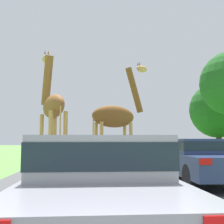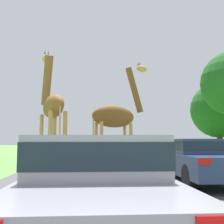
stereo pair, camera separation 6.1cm
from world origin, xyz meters
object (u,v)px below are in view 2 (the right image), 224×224
at_px(car_queue_left, 115,148).
at_px(tree_mid_field, 219,110).
at_px(car_queue_right, 70,147).
at_px(car_lead_maroon, 96,179).
at_px(giraffe_companion, 52,107).
at_px(giraffe_near_road, 117,116).
at_px(car_verge_right, 122,147).
at_px(car_far_ahead, 197,158).

bearing_deg(car_queue_left, tree_mid_field, 35.80).
bearing_deg(car_queue_right, car_lead_maroon, -84.44).
distance_m(giraffe_companion, car_queue_right, 14.27).
height_order(giraffe_near_road, car_verge_right, giraffe_near_road).
xyz_separation_m(car_verge_right, tree_mid_field, (10.52, 1.18, 3.84)).
bearing_deg(car_far_ahead, tree_mid_field, 63.19).
relative_size(car_queue_right, car_queue_left, 0.96).
bearing_deg(giraffe_near_road, car_queue_right, 167.48).
distance_m(giraffe_companion, car_queue_left, 10.89).
distance_m(car_queue_right, car_far_ahead, 16.09).
bearing_deg(giraffe_near_road, car_far_ahead, 11.36).
height_order(giraffe_near_road, car_queue_left, giraffe_near_road).
bearing_deg(giraffe_near_road, car_lead_maroon, -33.18).
distance_m(giraffe_companion, car_far_ahead, 5.20).
bearing_deg(car_queue_left, giraffe_companion, -106.51).
bearing_deg(car_queue_left, car_verge_right, 80.35).
distance_m(car_lead_maroon, car_far_ahead, 5.67).
height_order(car_lead_maroon, car_queue_right, car_queue_right).
relative_size(car_lead_maroon, car_far_ahead, 1.00).
relative_size(giraffe_near_road, car_queue_left, 1.06).
height_order(giraffe_near_road, car_queue_right, giraffe_near_road).
bearing_deg(tree_mid_field, car_verge_right, -173.61).
xyz_separation_m(car_lead_maroon, car_queue_left, (1.56, 15.99, 0.03)).
xyz_separation_m(car_queue_right, tree_mid_field, (15.25, 4.63, 3.77)).
height_order(car_queue_left, tree_mid_field, tree_mid_field).
relative_size(car_verge_right, tree_mid_field, 0.54).
relative_size(car_queue_left, tree_mid_field, 0.62).
bearing_deg(giraffe_companion, car_queue_right, 70.75).
relative_size(giraffe_near_road, car_queue_right, 1.10).
bearing_deg(car_lead_maroon, car_far_ahead, 54.55).
height_order(car_verge_right, tree_mid_field, tree_mid_field).
bearing_deg(car_lead_maroon, tree_mid_field, 61.44).
bearing_deg(giraffe_near_road, car_verge_right, 147.39).
bearing_deg(car_queue_right, giraffe_companion, -88.22).
distance_m(giraffe_companion, tree_mid_field, 24.01).
xyz_separation_m(giraffe_near_road, car_queue_left, (0.59, 8.34, -1.58)).
bearing_deg(car_verge_right, tree_mid_field, 6.39).
distance_m(car_queue_right, car_verge_right, 5.86).
xyz_separation_m(giraffe_companion, car_verge_right, (4.30, 17.61, -1.79)).
bearing_deg(giraffe_near_road, car_queue_left, 150.02).
relative_size(car_queue_left, car_far_ahead, 0.98).
xyz_separation_m(car_queue_left, car_verge_right, (1.24, 7.30, -0.07)).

